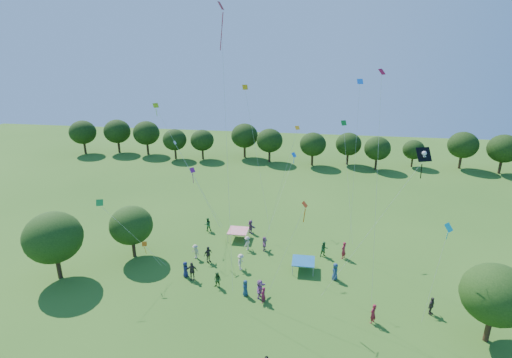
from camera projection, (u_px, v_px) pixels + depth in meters
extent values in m
cylinder|color=#422B19|center=(59.00, 268.00, 38.27)|extent=(0.42, 0.42, 2.06)
ellipsoid|color=#214112|center=(53.00, 237.00, 37.18)|extent=(5.33, 5.33, 4.80)
cylinder|color=#422B19|center=(134.00, 249.00, 42.12)|extent=(0.36, 0.36, 1.75)
ellipsoid|color=#214112|center=(131.00, 225.00, 41.21)|extent=(4.43, 4.43, 3.99)
cylinder|color=#422B19|center=(488.00, 329.00, 30.21)|extent=(0.42, 0.42, 2.03)
ellipsoid|color=#214112|center=(496.00, 295.00, 29.17)|extent=(4.96, 4.96, 4.46)
cylinder|color=#422B19|center=(85.00, 148.00, 80.19)|extent=(0.44, 0.44, 2.15)
ellipsoid|color=#1A330E|center=(83.00, 132.00, 79.11)|extent=(5.17, 5.17, 4.65)
cylinder|color=#422B19|center=(119.00, 147.00, 80.80)|extent=(0.45, 0.45, 2.17)
ellipsoid|color=#1A330E|center=(117.00, 131.00, 79.71)|extent=(5.22, 5.22, 4.70)
cylinder|color=#422B19|center=(148.00, 149.00, 79.59)|extent=(0.44, 0.44, 2.15)
ellipsoid|color=#1A330E|center=(146.00, 133.00, 78.50)|extent=(5.17, 5.17, 4.65)
cylinder|color=#422B19|center=(176.00, 154.00, 76.57)|extent=(0.38, 0.38, 1.87)
ellipsoid|color=#1A330E|center=(175.00, 140.00, 75.63)|extent=(4.48, 4.48, 4.03)
cylinder|color=#422B19|center=(203.00, 154.00, 76.40)|extent=(0.38, 0.38, 1.84)
ellipsoid|color=#1A330E|center=(202.00, 140.00, 75.48)|extent=(4.42, 4.42, 3.98)
cylinder|color=#422B19|center=(245.00, 152.00, 77.49)|extent=(0.44, 0.44, 2.14)
ellipsoid|color=#1A330E|center=(245.00, 136.00, 76.41)|extent=(5.14, 5.14, 4.63)
cylinder|color=#422B19|center=(269.00, 156.00, 74.76)|extent=(0.42, 0.42, 2.03)
ellipsoid|color=#1A330E|center=(270.00, 140.00, 73.74)|extent=(4.86, 4.86, 4.37)
cylinder|color=#422B19|center=(312.00, 160.00, 72.59)|extent=(0.40, 0.40, 1.96)
ellipsoid|color=#1A330E|center=(313.00, 144.00, 71.60)|extent=(4.71, 4.71, 4.24)
cylinder|color=#422B19|center=(347.00, 159.00, 73.12)|extent=(0.39, 0.39, 1.91)
ellipsoid|color=#1A330E|center=(349.00, 144.00, 72.16)|extent=(4.59, 4.59, 4.13)
cylinder|color=#422B19|center=(376.00, 164.00, 70.41)|extent=(0.39, 0.39, 1.89)
ellipsoid|color=#1A330E|center=(377.00, 148.00, 69.46)|extent=(4.54, 4.54, 4.08)
cylinder|color=#422B19|center=(412.00, 162.00, 71.89)|extent=(0.33, 0.33, 1.58)
ellipsoid|color=#1A330E|center=(414.00, 150.00, 71.09)|extent=(3.80, 3.80, 3.42)
cylinder|color=#422B19|center=(460.00, 163.00, 70.85)|extent=(0.44, 0.44, 2.13)
ellipsoid|color=#1A330E|center=(463.00, 145.00, 69.78)|extent=(5.12, 5.12, 4.61)
cylinder|color=#422B19|center=(500.00, 167.00, 68.16)|extent=(0.45, 0.45, 2.18)
ellipsoid|color=#1A330E|center=(504.00, 149.00, 67.06)|extent=(5.24, 5.24, 4.72)
cube|color=red|center=(238.00, 231.00, 45.73)|extent=(2.20, 2.20, 0.08)
cylinder|color=#999999|center=(228.00, 238.00, 45.10)|extent=(0.05, 0.05, 1.10)
cylinder|color=#999999|center=(245.00, 239.00, 44.82)|extent=(0.05, 0.05, 1.10)
cylinder|color=#999999|center=(232.00, 230.00, 46.97)|extent=(0.05, 0.05, 1.10)
cylinder|color=#999999|center=(248.00, 231.00, 46.68)|extent=(0.05, 0.05, 1.10)
cube|color=#16568F|center=(303.00, 261.00, 39.46)|extent=(2.20, 2.20, 0.08)
cylinder|color=#999999|center=(292.00, 270.00, 38.83)|extent=(0.05, 0.05, 1.10)
cylinder|color=#999999|center=(313.00, 272.00, 38.55)|extent=(0.05, 0.05, 1.10)
cylinder|color=#999999|center=(294.00, 259.00, 40.70)|extent=(0.05, 0.05, 1.10)
cylinder|color=#999999|center=(313.00, 261.00, 40.41)|extent=(0.05, 0.05, 1.10)
imported|color=navy|center=(335.00, 272.00, 38.01)|extent=(0.58, 0.91, 1.72)
imported|color=maroon|center=(344.00, 250.00, 41.72)|extent=(0.74, 0.83, 1.86)
imported|color=#2A632E|center=(324.00, 249.00, 42.08)|extent=(0.94, 0.70, 1.70)
imported|color=beige|center=(247.00, 243.00, 43.45)|extent=(0.84, 1.14, 1.59)
imported|color=#3E3531|center=(192.00, 271.00, 38.00)|extent=(1.15, 0.66, 1.84)
imported|color=#8B517E|center=(251.00, 226.00, 47.22)|extent=(1.42, 1.55, 1.67)
imported|color=navy|center=(185.00, 269.00, 38.53)|extent=(0.70, 0.88, 1.58)
imported|color=maroon|center=(263.00, 295.00, 34.69)|extent=(0.60, 0.68, 1.53)
imported|color=#285E2E|center=(208.00, 224.00, 47.77)|extent=(0.93, 0.79, 1.66)
imported|color=beige|center=(241.00, 262.00, 39.68)|extent=(0.63, 1.16, 1.70)
imported|color=#413634|center=(431.00, 306.00, 33.20)|extent=(0.94, 1.01, 1.62)
imported|color=#A05D9E|center=(260.00, 289.00, 35.30)|extent=(0.96, 1.76, 1.79)
imported|color=navy|center=(245.00, 288.00, 35.68)|extent=(0.65, 0.85, 1.54)
imported|color=maroon|center=(373.00, 314.00, 32.17)|extent=(0.74, 0.77, 1.75)
imported|color=#2C5625|center=(218.00, 280.00, 36.84)|extent=(0.84, 0.58, 1.54)
imported|color=#B0AA8D|center=(195.00, 251.00, 41.77)|extent=(1.11, 0.95, 1.57)
imported|color=#37322C|center=(208.00, 254.00, 40.99)|extent=(1.00, 1.11, 1.77)
imported|color=#8B517E|center=(264.00, 244.00, 43.30)|extent=(0.56, 1.52, 1.62)
cube|color=black|center=(424.00, 154.00, 28.40)|extent=(1.21, 0.92, 0.92)
cube|color=black|center=(421.00, 171.00, 28.87)|extent=(0.16, 0.27, 1.18)
sphere|color=white|center=(424.00, 153.00, 28.31)|extent=(0.34, 0.34, 0.34)
cylinder|color=white|center=(424.00, 157.00, 28.40)|extent=(0.25, 0.47, 0.31)
cylinder|color=white|center=(424.00, 157.00, 28.40)|extent=(0.25, 0.47, 0.31)
cylinder|color=beige|center=(368.00, 234.00, 31.10)|extent=(6.60, 0.12, 12.29)
cube|color=red|center=(221.00, 6.00, 31.79)|extent=(0.39, 0.72, 0.62)
cube|color=red|center=(222.00, 32.00, 32.49)|extent=(0.48, 0.51, 2.94)
cylinder|color=beige|center=(227.00, 156.00, 33.11)|extent=(1.64, 5.24, 22.73)
cube|color=red|center=(305.00, 204.00, 31.93)|extent=(0.51, 0.62, 0.40)
cube|color=red|center=(304.00, 216.00, 32.30)|extent=(0.19, 0.28, 1.29)
cylinder|color=beige|center=(286.00, 251.00, 33.04)|extent=(2.79, 0.97, 7.77)
cube|color=#F6A90C|center=(245.00, 87.00, 41.36)|extent=(0.64, 0.52, 0.49)
cylinder|color=beige|center=(258.00, 163.00, 43.33)|extent=(2.93, 1.04, 15.55)
cube|color=#A7CF12|center=(156.00, 105.00, 43.37)|extent=(0.69, 0.67, 0.46)
cube|color=#A7CF12|center=(157.00, 113.00, 43.68)|extent=(0.08, 0.20, 0.85)
cylinder|color=beige|center=(189.00, 169.00, 44.67)|extent=(7.10, 1.09, 13.45)
cube|color=#1A9131|center=(100.00, 203.00, 35.05)|extent=(0.67, 0.53, 0.50)
cylinder|color=beige|center=(134.00, 237.00, 36.67)|extent=(4.95, 1.70, 6.68)
cube|color=blue|center=(294.00, 155.00, 47.61)|extent=(0.65, 0.73, 0.52)
cube|color=blue|center=(294.00, 161.00, 47.91)|extent=(0.10, 0.18, 0.74)
cylinder|color=beige|center=(281.00, 193.00, 46.32)|extent=(2.37, 5.88, 7.19)
cube|color=#971976|center=(192.00, 170.00, 41.43)|extent=(0.54, 0.60, 0.48)
cube|color=#971976|center=(193.00, 178.00, 41.78)|extent=(0.10, 0.27, 1.16)
cylinder|color=beige|center=(207.00, 201.00, 43.81)|extent=(2.02, 2.64, 7.42)
cube|color=silver|center=(175.00, 143.00, 44.90)|extent=(0.24, 0.42, 0.36)
cylinder|color=beige|center=(199.00, 186.00, 45.57)|extent=(5.51, 1.17, 9.33)
cube|color=#0DC6BC|center=(449.00, 227.00, 28.53)|extent=(0.75, 0.76, 0.51)
cube|color=#0DC6BC|center=(447.00, 236.00, 28.81)|extent=(0.06, 0.14, 0.60)
cylinder|color=beige|center=(434.00, 278.00, 29.58)|extent=(1.03, 0.77, 7.49)
cube|color=red|center=(382.00, 72.00, 27.76)|extent=(0.58, 0.60, 0.38)
cylinder|color=beige|center=(376.00, 200.00, 30.04)|extent=(0.83, 1.59, 18.14)
cube|color=#E35D0B|center=(144.00, 244.00, 36.68)|extent=(0.47, 0.33, 0.39)
cube|color=#E35D0B|center=(145.00, 250.00, 36.95)|extent=(0.14, 0.19, 0.81)
cylinder|color=beige|center=(153.00, 256.00, 37.44)|extent=(1.12, 0.81, 2.53)
cube|color=orange|center=(297.00, 128.00, 36.26)|extent=(0.49, 0.44, 0.31)
cylinder|color=beige|center=(279.00, 191.00, 39.25)|extent=(3.16, 1.33, 12.71)
cube|color=#178226|center=(344.00, 123.00, 43.08)|extent=(0.67, 0.54, 0.51)
cylinder|color=beige|center=(348.00, 184.00, 42.70)|extent=(1.53, 4.94, 11.70)
cube|color=blue|center=(360.00, 81.00, 38.00)|extent=(0.63, 0.48, 0.46)
cylinder|color=beige|center=(354.00, 168.00, 40.07)|extent=(0.19, 1.57, 16.45)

